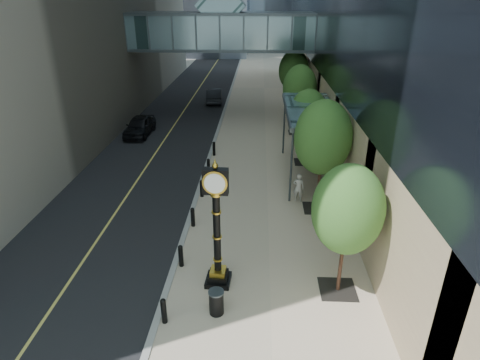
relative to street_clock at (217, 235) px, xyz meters
name	(u,v)px	position (x,y,z in m)	size (l,w,h in m)	color
ground	(241,349)	(1.05, -3.21, -2.28)	(320.00, 320.00, 0.00)	gray
road	(199,88)	(-5.95, 36.79, -2.27)	(8.00, 180.00, 0.02)	black
sidewalk	(264,88)	(2.05, 36.79, -2.25)	(8.00, 180.00, 0.06)	tan
curb	(232,88)	(-1.95, 36.79, -2.24)	(0.25, 180.00, 0.07)	gray
skywalk	(222,29)	(-1.95, 24.79, 5.44)	(17.00, 4.20, 5.80)	#467071
entrance_canopy	(311,110)	(4.53, 10.79, 1.92)	(3.00, 8.00, 4.38)	#383F44
bollard_row	(198,203)	(-1.65, 5.79, -1.77)	(0.20, 16.20, 0.90)	black
street_trees	(308,106)	(4.65, 13.38, 1.52)	(2.85, 28.68, 5.87)	black
street_clock	(217,235)	(0.00, 0.00, 0.00)	(1.02, 1.02, 5.11)	black
trash_bin	(216,303)	(0.10, -1.67, -1.77)	(0.52, 0.52, 0.90)	black
pedestrian	(299,188)	(3.71, 7.09, -1.39)	(0.60, 0.39, 1.65)	#B5AEA6
car_near	(140,126)	(-8.18, 18.19, -1.49)	(1.80, 4.47, 1.52)	black
car_far	(214,95)	(-3.30, 29.41, -1.52)	(1.55, 4.45, 1.47)	#222227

